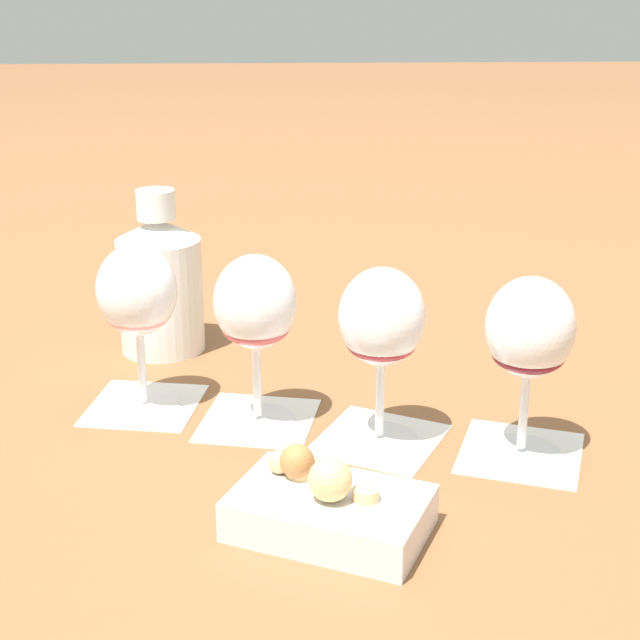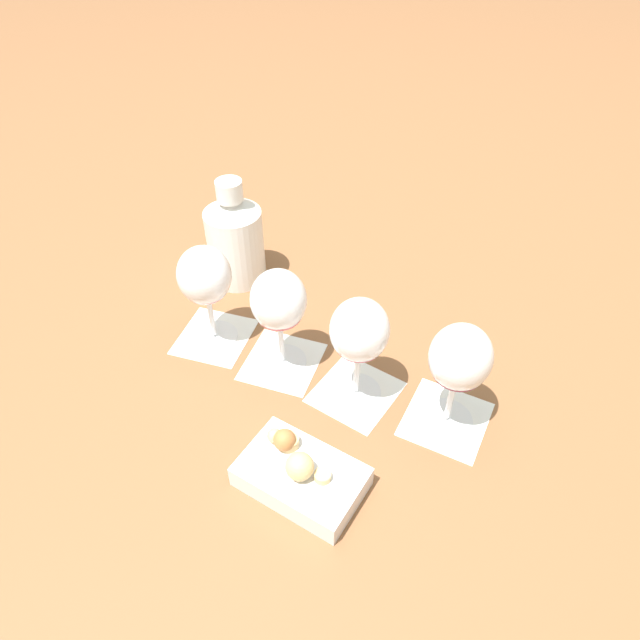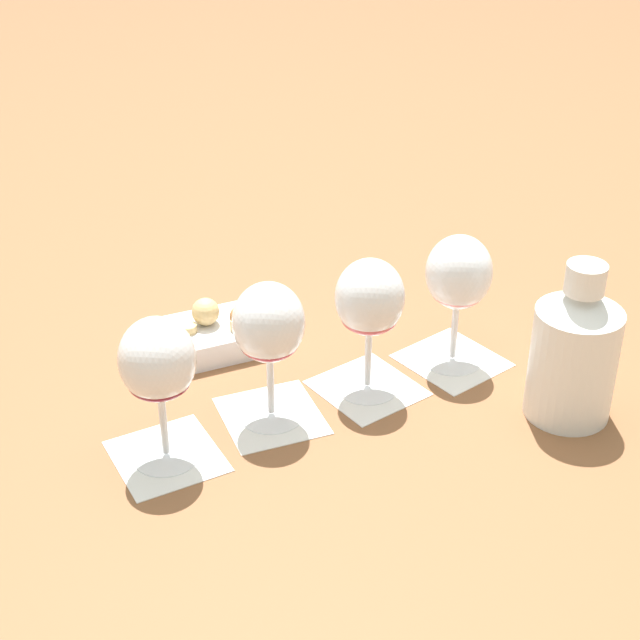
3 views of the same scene
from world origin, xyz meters
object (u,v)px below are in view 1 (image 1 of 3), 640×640
object	(u,v)px
wine_glass_2	(382,326)
wine_glass_3	(530,337)
ceramic_vase	(160,282)
snack_dish	(328,507)
wine_glass_0	(137,299)
wine_glass_1	(255,311)

from	to	relation	value
wine_glass_2	wine_glass_3	world-z (taller)	same
ceramic_vase	snack_dish	distance (m)	0.46
wine_glass_2	wine_glass_3	xyz separation A→B (m)	(0.13, -0.03, 0.00)
wine_glass_2	ceramic_vase	world-z (taller)	ceramic_vase
wine_glass_3	snack_dish	bearing A→B (deg)	-146.27
wine_glass_0	wine_glass_3	distance (m)	0.39
wine_glass_0	ceramic_vase	xyz separation A→B (m)	(0.00, 0.16, -0.03)
ceramic_vase	wine_glass_3	bearing A→B (deg)	-38.08
snack_dish	wine_glass_0	bearing A→B (deg)	125.83
wine_glass_2	wine_glass_3	bearing A→B (deg)	-14.57
wine_glass_1	ceramic_vase	bearing A→B (deg)	119.64
wine_glass_0	wine_glass_3	xyz separation A→B (m)	(0.37, -0.12, 0.00)
wine_glass_3	wine_glass_2	bearing A→B (deg)	165.43
wine_glass_3	ceramic_vase	world-z (taller)	ceramic_vase
wine_glass_1	wine_glass_0	bearing A→B (deg)	160.83
wine_glass_0	wine_glass_1	xyz separation A→B (m)	(0.12, -0.04, 0.00)
wine_glass_0	wine_glass_3	bearing A→B (deg)	-18.49
wine_glass_2	ceramic_vase	bearing A→B (deg)	132.92
wine_glass_1	snack_dish	world-z (taller)	wine_glass_1
wine_glass_2	ceramic_vase	size ratio (longest dim) A/B	0.89
wine_glass_1	wine_glass_3	distance (m)	0.26
wine_glass_1	wine_glass_2	distance (m)	0.13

